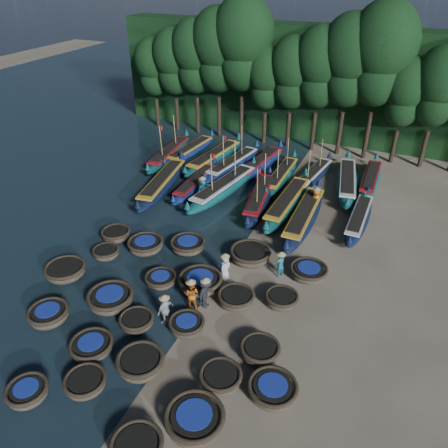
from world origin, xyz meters
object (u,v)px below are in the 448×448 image
at_px(coracle_6, 92,346).
at_px(coracle_23, 250,254).
at_px(coracle_2, 85,383).
at_px(coracle_15, 106,252).
at_px(fisherman_6, 316,200).
at_px(coracle_11, 111,299).
at_px(long_boat_11, 214,158).
at_px(fisherman_2, 191,293).
at_px(long_boat_4, 224,188).
at_px(fisherman_4, 165,309).
at_px(coracle_10, 65,270).
at_px(coracle_16, 161,279).
at_px(long_boat_3, 196,183).
at_px(long_boat_7, 304,217).
at_px(coracle_17, 200,282).
at_px(coracle_20, 116,234).
at_px(fisherman_5, 203,189).
at_px(long_boat_8, 359,218).
at_px(long_boat_12, 233,164).
at_px(coracle_18, 236,298).
at_px(long_boat_5, 259,198).
at_px(coracle_7, 141,363).
at_px(coracle_5, 49,314).
at_px(coracle_9, 272,389).
at_px(fisherman_0, 225,266).
at_px(fisherman_3, 206,293).
at_px(coracle_22, 188,245).
at_px(long_boat_9, 169,154).
at_px(coracle_14, 260,350).
at_px(coracle_21, 146,245).
at_px(long_boat_10, 190,151).
at_px(coracle_19, 282,299).
at_px(coracle_3, 137,447).
at_px(coracle_12, 137,321).
at_px(long_boat_14, 281,176).
at_px(long_boat_15, 313,176).
at_px(long_boat_17, 370,180).
at_px(coracle_8, 221,378).
at_px(long_boat_16, 347,182).
at_px(long_boat_6, 287,203).
at_px(coracle_13, 187,325).
at_px(long_boat_2, 162,183).
at_px(coracle_1, 27,392).
at_px(coracle_24, 309,271).

relative_size(coracle_6, coracle_23, 0.91).
height_order(coracle_2, coracle_15, coracle_2).
bearing_deg(fisherman_6, coracle_11, -30.56).
xyz_separation_m(long_boat_11, fisherman_2, (6.30, -16.45, 0.29)).
height_order(long_boat_4, fisherman_4, long_boat_4).
distance_m(coracle_10, coracle_16, 5.35).
xyz_separation_m(long_boat_3, long_boat_7, (8.78, -1.79, 0.11)).
xyz_separation_m(coracle_10, coracle_17, (7.22, 2.05, 0.04)).
relative_size(coracle_20, fisherman_5, 1.02).
bearing_deg(coracle_23, coracle_16, -132.97).
relative_size(long_boat_8, long_boat_12, 0.89).
xyz_separation_m(coracle_18, long_boat_5, (-2.40, 10.24, 0.13)).
distance_m(coracle_7, fisherman_4, 2.98).
height_order(coracle_5, long_boat_11, long_boat_11).
relative_size(coracle_9, fisherman_0, 1.24).
xyz_separation_m(coracle_6, coracle_16, (0.41, 5.28, -0.01)).
bearing_deg(coracle_5, coracle_10, 117.88).
height_order(coracle_16, coracle_18, coracle_18).
xyz_separation_m(coracle_7, fisherman_3, (0.81, 4.71, 0.43)).
bearing_deg(long_boat_7, coracle_7, -103.63).
relative_size(coracle_22, long_boat_9, 0.29).
height_order(long_boat_8, long_boat_9, long_boat_9).
relative_size(coracle_14, long_boat_11, 0.24).
xyz_separation_m(coracle_21, long_boat_10, (-4.16, 13.86, 0.08)).
xyz_separation_m(coracle_14, coracle_19, (-0.11, 3.61, -0.01)).
relative_size(coracle_3, fisherman_4, 1.27).
xyz_separation_m(coracle_19, fisherman_4, (-4.72, -3.40, 0.48)).
xyz_separation_m(coracle_12, fisherman_6, (5.16, 14.20, 0.58)).
distance_m(coracle_20, long_boat_14, 13.75).
bearing_deg(coracle_10, coracle_5, -62.12).
xyz_separation_m(long_boat_15, long_boat_17, (4.19, 1.06, 0.01)).
bearing_deg(coracle_20, coracle_18, -15.56).
bearing_deg(coracle_8, long_boat_16, 85.54).
relative_size(coracle_2, long_boat_6, 0.23).
height_order(coracle_13, fisherman_6, fisherman_6).
bearing_deg(coracle_22, coracle_14, -41.86).
relative_size(coracle_3, coracle_16, 1.34).
distance_m(coracle_20, long_boat_12, 12.62).
bearing_deg(coracle_13, coracle_5, -162.12).
height_order(coracle_13, long_boat_2, long_boat_2).
distance_m(long_boat_5, fisherman_0, 8.61).
bearing_deg(coracle_1, coracle_3, -2.25).
height_order(coracle_20, long_boat_11, long_boat_11).
bearing_deg(long_boat_9, fisherman_6, -20.92).
xyz_separation_m(coracle_17, coracle_24, (5.01, 3.22, -0.06)).
distance_m(coracle_8, coracle_15, 11.13).
bearing_deg(coracle_6, long_boat_17, 67.53).
height_order(long_boat_12, fisherman_4, long_boat_12).
bearing_deg(fisherman_2, coracle_21, -45.48).
bearing_deg(coracle_15, long_boat_10, 98.90).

